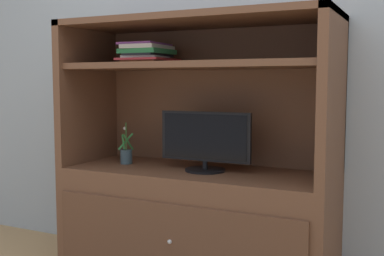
# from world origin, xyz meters

# --- Properties ---
(painted_rear_wall) EXTENTS (6.00, 0.10, 2.80)m
(painted_rear_wall) POSITION_xyz_m (0.00, 0.75, 1.40)
(painted_rear_wall) COLOR #9EA8B2
(painted_rear_wall) RESTS_ON ground_plane
(media_console) EXTENTS (1.59, 0.63, 1.54)m
(media_console) POSITION_xyz_m (0.00, 0.41, 0.50)
(media_console) COLOR brown
(media_console) RESTS_ON ground_plane
(tv_monitor) EXTENTS (0.55, 0.23, 0.34)m
(tv_monitor) POSITION_xyz_m (0.07, 0.39, 0.84)
(tv_monitor) COLOR black
(tv_monitor) RESTS_ON media_console
(potted_plant) EXTENTS (0.09, 0.10, 0.26)m
(potted_plant) POSITION_xyz_m (-0.48, 0.40, 0.72)
(potted_plant) COLOR #384C56
(potted_plant) RESTS_ON media_console
(magazine_stack) EXTENTS (0.29, 0.34, 0.12)m
(magazine_stack) POSITION_xyz_m (-0.32, 0.40, 1.35)
(magazine_stack) COLOR #A56638
(magazine_stack) RESTS_ON media_console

